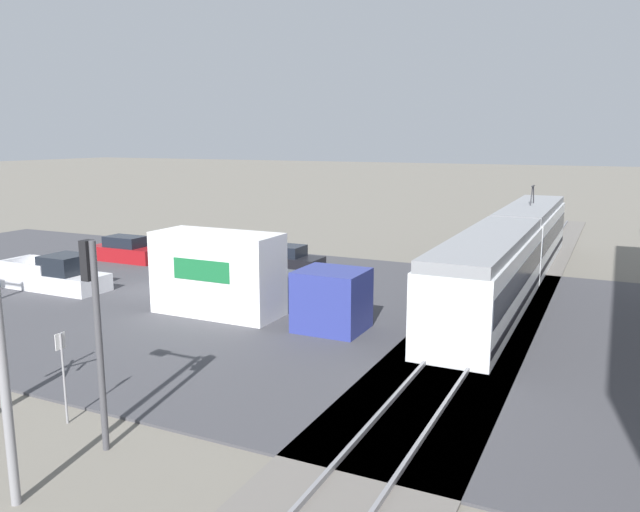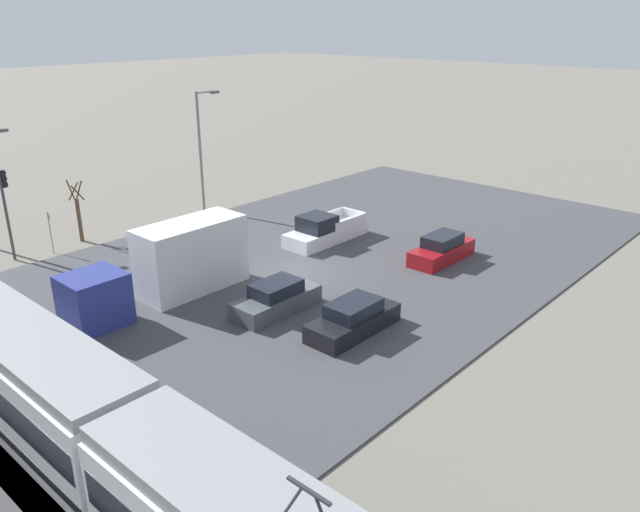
{
  "view_description": "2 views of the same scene",
  "coord_description": "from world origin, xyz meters",
  "views": [
    {
      "loc": [
        23.66,
        20.29,
        7.49
      ],
      "look_at": [
        -2.65,
        7.69,
        1.94
      ],
      "focal_mm": 35.0,
      "sensor_mm": 36.0,
      "label": 1
    },
    {
      "loc": [
        -21.89,
        22.43,
        12.94
      ],
      "look_at": [
        -5.08,
        3.78,
        3.3
      ],
      "focal_mm": 35.0,
      "sensor_mm": 36.0,
      "label": 2
    }
  ],
  "objects": [
    {
      "name": "ground_plane",
      "position": [
        0.0,
        0.0,
        0.0
      ],
      "size": [
        320.0,
        320.0,
        0.0
      ],
      "primitive_type": "plane",
      "color": "slate"
    },
    {
      "name": "road_surface",
      "position": [
        0.0,
        0.0,
        0.04
      ],
      "size": [
        23.61,
        47.19,
        0.08
      ],
      "color": "#424247",
      "rests_on": "ground"
    },
    {
      "name": "rail_bed",
      "position": [
        0.0,
        15.66,
        0.05
      ],
      "size": [
        73.01,
        4.4,
        0.22
      ],
      "color": "slate",
      "rests_on": "ground"
    },
    {
      "name": "light_rail_tram",
      "position": [
        -8.8,
        15.66,
        1.76
      ],
      "size": [
        26.46,
        2.82,
        4.6
      ],
      "color": "white",
      "rests_on": "ground"
    },
    {
      "name": "box_truck",
      "position": [
        2.25,
        6.51,
        1.7
      ],
      "size": [
        2.33,
        9.35,
        3.5
      ],
      "color": "navy",
      "rests_on": "ground"
    },
    {
      "name": "pickup_truck",
      "position": [
        2.08,
        -4.57,
        0.75
      ],
      "size": [
        2.06,
        5.66,
        1.78
      ],
      "color": "silver",
      "rests_on": "ground"
    },
    {
      "name": "sedan_car_0",
      "position": [
        -4.97,
        -6.6,
        0.7
      ],
      "size": [
        1.7,
        4.52,
        1.52
      ],
      "color": "maroon",
      "rests_on": "ground"
    },
    {
      "name": "sedan_car_1",
      "position": [
        -2.73,
        4.21,
        0.68
      ],
      "size": [
        1.75,
        4.42,
        1.45
      ],
      "color": "#4C5156",
      "rests_on": "ground"
    },
    {
      "name": "sedan_car_2",
      "position": [
        -6.71,
        3.42,
        0.68
      ],
      "size": [
        1.8,
        4.58,
        1.45
      ],
      "color": "black",
      "rests_on": "ground"
    },
    {
      "name": "traffic_light_pole",
      "position": [
        13.22,
        9.42,
        3.36
      ],
      "size": [
        0.28,
        0.47,
        5.17
      ],
      "color": "#47474C",
      "rests_on": "ground"
    },
    {
      "name": "street_tree",
      "position": [
        13.36,
        5.3,
        1.75
      ],
      "size": [
        0.92,
        0.77,
        3.85
      ],
      "color": "brown",
      "rests_on": "ground"
    },
    {
      "name": "street_lamp_near_crossing",
      "position": [
        12.91,
        -4.0,
        4.79
      ],
      "size": [
        0.36,
        1.95,
        8.32
      ],
      "color": "gray",
      "rests_on": "ground"
    },
    {
      "name": "no_parking_sign",
      "position": [
        12.59,
        7.5,
        1.51
      ],
      "size": [
        0.32,
        0.08,
        2.5
      ],
      "color": "gray",
      "rests_on": "ground"
    }
  ]
}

